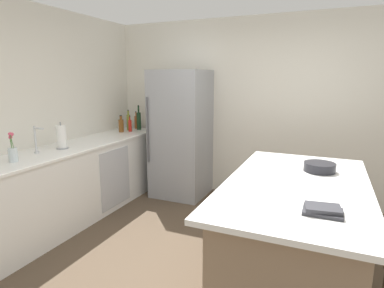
{
  "coord_description": "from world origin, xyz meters",
  "views": [
    {
      "loc": [
        0.78,
        -2.35,
        1.74
      ],
      "look_at": [
        -0.64,
        0.93,
        1.0
      ],
      "focal_mm": 29.58,
      "sensor_mm": 36.0,
      "label": 1
    }
  ],
  "objects_px": {
    "flower_vase": "(13,152)",
    "vinegar_bottle": "(136,122)",
    "whiskey_bottle": "(121,125)",
    "cookbook_stack": "(323,210)",
    "refrigerator": "(181,134)",
    "sink_faucet": "(36,139)",
    "wine_bottle": "(139,120)",
    "hot_sauce_bottle": "(130,125)",
    "mixing_bowl": "(320,167)",
    "kitchen_island": "(293,233)",
    "paper_towel_roll": "(61,137)",
    "olive_oil_bottle": "(129,122)"
  },
  "relations": [
    {
      "from": "flower_vase",
      "to": "vinegar_bottle",
      "type": "xyz_separation_m",
      "value": [
        -0.07,
        2.29,
        0.01
      ]
    },
    {
      "from": "whiskey_bottle",
      "to": "cookbook_stack",
      "type": "height_order",
      "value": "whiskey_bottle"
    },
    {
      "from": "refrigerator",
      "to": "sink_faucet",
      "type": "height_order",
      "value": "refrigerator"
    },
    {
      "from": "wine_bottle",
      "to": "hot_sauce_bottle",
      "type": "distance_m",
      "value": 0.21
    },
    {
      "from": "whiskey_bottle",
      "to": "wine_bottle",
      "type": "bearing_deg",
      "value": 67.03
    },
    {
      "from": "sink_faucet",
      "to": "vinegar_bottle",
      "type": "distance_m",
      "value": 1.93
    },
    {
      "from": "sink_faucet",
      "to": "mixing_bowl",
      "type": "bearing_deg",
      "value": 11.74
    },
    {
      "from": "hot_sauce_bottle",
      "to": "kitchen_island",
      "type": "bearing_deg",
      "value": -29.09
    },
    {
      "from": "flower_vase",
      "to": "mixing_bowl",
      "type": "height_order",
      "value": "flower_vase"
    },
    {
      "from": "wine_bottle",
      "to": "sink_faucet",
      "type": "bearing_deg",
      "value": -93.74
    },
    {
      "from": "kitchen_island",
      "to": "paper_towel_roll",
      "type": "relative_size",
      "value": 6.4
    },
    {
      "from": "olive_oil_bottle",
      "to": "mixing_bowl",
      "type": "bearing_deg",
      "value": -21.88
    },
    {
      "from": "refrigerator",
      "to": "sink_faucet",
      "type": "distance_m",
      "value": 1.99
    },
    {
      "from": "vinegar_bottle",
      "to": "paper_towel_roll",
      "type": "bearing_deg",
      "value": -88.26
    },
    {
      "from": "hot_sauce_bottle",
      "to": "flower_vase",
      "type": "bearing_deg",
      "value": -90.08
    },
    {
      "from": "sink_faucet",
      "to": "wine_bottle",
      "type": "height_order",
      "value": "wine_bottle"
    },
    {
      "from": "vinegar_bottle",
      "to": "cookbook_stack",
      "type": "height_order",
      "value": "vinegar_bottle"
    },
    {
      "from": "kitchen_island",
      "to": "mixing_bowl",
      "type": "bearing_deg",
      "value": 69.19
    },
    {
      "from": "wine_bottle",
      "to": "olive_oil_bottle",
      "type": "relative_size",
      "value": 1.23
    },
    {
      "from": "wine_bottle",
      "to": "whiskey_bottle",
      "type": "relative_size",
      "value": 1.52
    },
    {
      "from": "whiskey_bottle",
      "to": "flower_vase",
      "type": "bearing_deg",
      "value": -87.29
    },
    {
      "from": "paper_towel_roll",
      "to": "sink_faucet",
      "type": "bearing_deg",
      "value": -101.88
    },
    {
      "from": "kitchen_island",
      "to": "cookbook_stack",
      "type": "distance_m",
      "value": 0.77
    },
    {
      "from": "flower_vase",
      "to": "paper_towel_roll",
      "type": "relative_size",
      "value": 0.95
    },
    {
      "from": "paper_towel_roll",
      "to": "whiskey_bottle",
      "type": "relative_size",
      "value": 1.21
    },
    {
      "from": "wine_bottle",
      "to": "whiskey_bottle",
      "type": "bearing_deg",
      "value": -112.97
    },
    {
      "from": "sink_faucet",
      "to": "paper_towel_roll",
      "type": "relative_size",
      "value": 0.96
    },
    {
      "from": "paper_towel_roll",
      "to": "hot_sauce_bottle",
      "type": "distance_m",
      "value": 1.35
    },
    {
      "from": "vinegar_bottle",
      "to": "hot_sauce_bottle",
      "type": "height_order",
      "value": "vinegar_bottle"
    },
    {
      "from": "olive_oil_bottle",
      "to": "mixing_bowl",
      "type": "xyz_separation_m",
      "value": [
        2.87,
        -1.15,
        -0.12
      ]
    },
    {
      "from": "olive_oil_bottle",
      "to": "hot_sauce_bottle",
      "type": "bearing_deg",
      "value": -47.15
    },
    {
      "from": "kitchen_island",
      "to": "flower_vase",
      "type": "relative_size",
      "value": 6.74
    },
    {
      "from": "mixing_bowl",
      "to": "olive_oil_bottle",
      "type": "bearing_deg",
      "value": 158.12
    },
    {
      "from": "flower_vase",
      "to": "vinegar_bottle",
      "type": "height_order",
      "value": "flower_vase"
    },
    {
      "from": "sink_faucet",
      "to": "cookbook_stack",
      "type": "distance_m",
      "value": 2.95
    },
    {
      "from": "kitchen_island",
      "to": "hot_sauce_bottle",
      "type": "distance_m",
      "value": 3.05
    },
    {
      "from": "hot_sauce_bottle",
      "to": "cookbook_stack",
      "type": "relative_size",
      "value": 1.01
    },
    {
      "from": "olive_oil_bottle",
      "to": "mixing_bowl",
      "type": "relative_size",
      "value": 1.14
    },
    {
      "from": "kitchen_island",
      "to": "hot_sauce_bottle",
      "type": "bearing_deg",
      "value": 150.91
    },
    {
      "from": "refrigerator",
      "to": "flower_vase",
      "type": "distance_m",
      "value": 2.28
    },
    {
      "from": "vinegar_bottle",
      "to": "wine_bottle",
      "type": "distance_m",
      "value": 0.14
    },
    {
      "from": "kitchen_island",
      "to": "whiskey_bottle",
      "type": "relative_size",
      "value": 7.73
    },
    {
      "from": "wine_bottle",
      "to": "whiskey_bottle",
      "type": "height_order",
      "value": "wine_bottle"
    },
    {
      "from": "hot_sauce_bottle",
      "to": "whiskey_bottle",
      "type": "relative_size",
      "value": 0.93
    },
    {
      "from": "refrigerator",
      "to": "olive_oil_bottle",
      "type": "height_order",
      "value": "refrigerator"
    },
    {
      "from": "paper_towel_roll",
      "to": "olive_oil_bottle",
      "type": "distance_m",
      "value": 1.46
    },
    {
      "from": "flower_vase",
      "to": "wine_bottle",
      "type": "height_order",
      "value": "wine_bottle"
    },
    {
      "from": "vinegar_bottle",
      "to": "wine_bottle",
      "type": "xyz_separation_m",
      "value": [
        0.11,
        -0.09,
        0.04
      ]
    },
    {
      "from": "paper_towel_roll",
      "to": "whiskey_bottle",
      "type": "xyz_separation_m",
      "value": [
        -0.07,
        1.25,
        -0.03
      ]
    },
    {
      "from": "sink_faucet",
      "to": "whiskey_bottle",
      "type": "distance_m",
      "value": 1.55
    }
  ]
}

